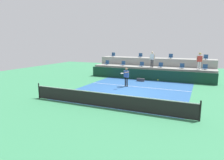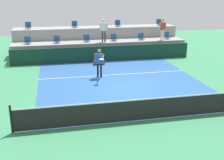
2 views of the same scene
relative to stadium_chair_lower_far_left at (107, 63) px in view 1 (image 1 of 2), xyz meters
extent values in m
plane|color=#388456|center=(5.31, -7.23, -1.46)|extent=(40.00, 40.00, 0.00)
cube|color=#285693|center=(5.31, -6.23, -1.46)|extent=(9.00, 10.00, 0.01)
cube|color=white|center=(5.31, -4.83, -1.46)|extent=(9.00, 0.06, 0.00)
cylinder|color=black|center=(0.11, -11.23, -0.93)|extent=(0.08, 0.08, 1.07)
cylinder|color=black|center=(10.51, -11.23, -0.93)|extent=(0.08, 0.08, 1.07)
cube|color=black|center=(5.31, -11.23, -1.01)|extent=(10.40, 0.01, 0.87)
cube|color=white|center=(5.31, -11.23, -0.57)|extent=(10.40, 0.02, 0.05)
cube|color=#0F3323|center=(5.31, -1.23, -0.91)|extent=(13.00, 0.16, 1.10)
cube|color=gray|center=(5.31, 0.07, -0.84)|extent=(13.00, 1.80, 1.25)
cube|color=gray|center=(5.31, 1.87, -0.41)|extent=(13.00, 1.80, 2.10)
cylinder|color=#2D2D33|center=(0.00, -0.08, -0.16)|extent=(0.08, 0.08, 0.10)
cube|color=navy|center=(0.00, -0.08, -0.09)|extent=(0.44, 0.40, 0.04)
cube|color=navy|center=(0.00, 0.10, 0.12)|extent=(0.44, 0.04, 0.38)
cylinder|color=#2D2D33|center=(2.06, -0.08, -0.16)|extent=(0.08, 0.08, 0.10)
cube|color=navy|center=(2.06, -0.08, -0.09)|extent=(0.44, 0.40, 0.04)
cube|color=navy|center=(2.06, 0.10, 0.12)|extent=(0.44, 0.04, 0.38)
cylinder|color=#2D2D33|center=(4.26, -0.08, -0.16)|extent=(0.08, 0.08, 0.10)
cube|color=navy|center=(4.26, -0.08, -0.09)|extent=(0.44, 0.40, 0.04)
cube|color=navy|center=(4.26, 0.10, 0.12)|extent=(0.44, 0.04, 0.38)
cylinder|color=#2D2D33|center=(6.34, -0.08, -0.16)|extent=(0.08, 0.08, 0.10)
cube|color=navy|center=(6.34, -0.08, -0.09)|extent=(0.44, 0.40, 0.04)
cube|color=navy|center=(6.34, 0.10, 0.12)|extent=(0.44, 0.04, 0.38)
cylinder|color=#2D2D33|center=(8.52, -0.08, -0.16)|extent=(0.08, 0.08, 0.10)
cube|color=navy|center=(8.52, -0.08, -0.09)|extent=(0.44, 0.40, 0.04)
cube|color=navy|center=(8.52, 0.10, 0.12)|extent=(0.44, 0.04, 0.38)
cylinder|color=#2D2D33|center=(10.66, -0.08, -0.16)|extent=(0.08, 0.08, 0.10)
cube|color=navy|center=(10.66, -0.08, -0.09)|extent=(0.44, 0.40, 0.04)
cube|color=navy|center=(10.66, 0.10, 0.12)|extent=(0.44, 0.04, 0.38)
cylinder|color=#2D2D33|center=(0.00, 1.72, 0.69)|extent=(0.08, 0.08, 0.10)
cube|color=navy|center=(0.00, 1.72, 0.76)|extent=(0.44, 0.40, 0.04)
cube|color=navy|center=(0.00, 1.90, 0.97)|extent=(0.44, 0.04, 0.38)
cylinder|color=#2D2D33|center=(3.55, 1.72, 0.69)|extent=(0.08, 0.08, 0.10)
cube|color=navy|center=(3.55, 1.72, 0.76)|extent=(0.44, 0.40, 0.04)
cube|color=navy|center=(3.55, 1.90, 0.97)|extent=(0.44, 0.04, 0.38)
cylinder|color=#2D2D33|center=(7.08, 1.72, 0.69)|extent=(0.08, 0.08, 0.10)
cube|color=navy|center=(7.08, 1.72, 0.76)|extent=(0.44, 0.40, 0.04)
cube|color=navy|center=(7.08, 1.90, 0.97)|extent=(0.44, 0.04, 0.38)
cylinder|color=#2D2D33|center=(10.66, 1.72, 0.69)|extent=(0.08, 0.08, 0.10)
cube|color=navy|center=(10.66, 1.72, 0.76)|extent=(0.44, 0.40, 0.04)
cube|color=navy|center=(10.66, 1.90, 0.97)|extent=(0.44, 0.04, 0.38)
cylinder|color=black|center=(4.26, -5.09, -1.05)|extent=(0.14, 0.14, 0.83)
cylinder|color=black|center=(4.44, -5.14, -1.05)|extent=(0.14, 0.14, 0.83)
cube|color=#2D4C8C|center=(4.35, -5.12, -0.33)|extent=(0.49, 0.31, 0.59)
sphere|color=#846047|center=(4.35, -5.12, 0.12)|extent=(0.28, 0.28, 0.23)
cylinder|color=#846047|center=(4.11, -5.04, -0.32)|extent=(0.09, 0.09, 0.56)
cylinder|color=#846047|center=(4.52, -5.45, -0.14)|extent=(0.23, 0.52, 0.07)
cylinder|color=black|center=(4.41, -5.79, -0.14)|extent=(0.11, 0.26, 0.04)
ellipsoid|color=silver|center=(4.33, -6.06, -0.14)|extent=(0.34, 0.38, 0.03)
cylinder|color=#2D2D33|center=(5.40, -0.37, 0.20)|extent=(0.13, 0.13, 0.83)
cylinder|color=#2D2D33|center=(5.59, -0.40, 0.20)|extent=(0.13, 0.13, 0.83)
cube|color=white|center=(5.49, -0.38, 0.91)|extent=(0.47, 0.26, 0.59)
sphere|color=beige|center=(5.49, -0.38, 1.36)|extent=(0.26, 0.26, 0.22)
cylinder|color=beige|center=(5.24, -0.33, 0.92)|extent=(0.08, 0.08, 0.55)
cylinder|color=beige|center=(5.75, -0.43, 0.92)|extent=(0.08, 0.08, 0.55)
cylinder|color=white|center=(10.03, -0.40, 0.18)|extent=(0.12, 0.12, 0.78)
cylinder|color=white|center=(10.21, -0.37, 0.18)|extent=(0.12, 0.12, 0.78)
cube|color=red|center=(10.12, -0.38, 0.84)|extent=(0.44, 0.24, 0.55)
sphere|color=beige|center=(10.12, -0.38, 1.27)|extent=(0.24, 0.24, 0.21)
cylinder|color=beige|center=(9.87, -0.42, 0.86)|extent=(0.08, 0.08, 0.52)
cylinder|color=beige|center=(10.36, -0.35, 0.86)|extent=(0.08, 0.08, 0.52)
cylinder|color=tan|center=(10.12, -0.38, 1.34)|extent=(0.43, 0.43, 0.01)
cylinder|color=tan|center=(10.12, -0.38, 1.39)|extent=(0.25, 0.25, 0.09)
sphere|color=#CCE033|center=(7.58, -7.29, -0.26)|extent=(0.07, 0.07, 0.07)
cube|color=#333338|center=(4.82, -2.19, -1.31)|extent=(0.76, 0.28, 0.30)
camera|label=1|loc=(10.47, -21.71, 2.39)|focal=32.49mm
camera|label=2|loc=(1.72, -21.01, 3.50)|focal=45.40mm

